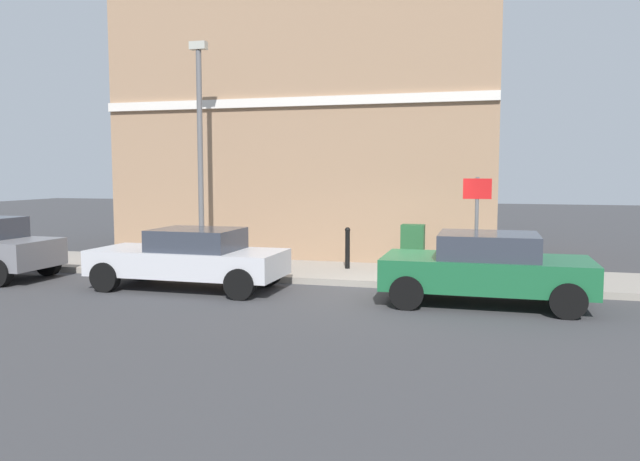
{
  "coord_description": "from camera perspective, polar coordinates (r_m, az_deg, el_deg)",
  "views": [
    {
      "loc": [
        -12.85,
        -1.76,
        2.55
      ],
      "look_at": [
        0.96,
        2.01,
        1.2
      ],
      "focal_mm": 34.65,
      "sensor_mm": 36.0,
      "label": 1
    }
  ],
  "objects": [
    {
      "name": "ground",
      "position": [
        13.22,
        7.36,
        -5.78
      ],
      "size": [
        80.0,
        80.0,
        0.0
      ],
      "primitive_type": "plane",
      "color": "#38383A"
    },
    {
      "name": "sidewalk",
      "position": [
        16.79,
        -12.49,
        -3.22
      ],
      "size": [
        2.74,
        30.0,
        0.15
      ],
      "primitive_type": "cube",
      "color": "gray",
      "rests_on": "ground"
    },
    {
      "name": "corner_building",
      "position": [
        20.26,
        0.18,
        9.35
      ],
      "size": [
        7.03,
        10.99,
        7.9
      ],
      "color": "#937256",
      "rests_on": "ground"
    },
    {
      "name": "car_green",
      "position": [
        12.34,
        15.09,
        -3.3
      ],
      "size": [
        1.94,
        3.91,
        1.39
      ],
      "rotation": [
        0.0,
        0.0,
        1.57
      ],
      "color": "#195933",
      "rests_on": "ground"
    },
    {
      "name": "car_silver",
      "position": [
        13.78,
        -11.91,
        -2.48
      ],
      "size": [
        1.82,
        4.23,
        1.33
      ],
      "rotation": [
        0.0,
        0.0,
        1.56
      ],
      "color": "#B7B7BC",
      "rests_on": "ground"
    },
    {
      "name": "utility_cabinet",
      "position": [
        15.07,
        8.55,
        -1.8
      ],
      "size": [
        0.46,
        0.61,
        1.15
      ],
      "color": "#1E4C28",
      "rests_on": "sidewalk"
    },
    {
      "name": "bollard_near_cabinet",
      "position": [
        15.44,
        2.56,
        -1.48
      ],
      "size": [
        0.14,
        0.14,
        1.04
      ],
      "color": "black",
      "rests_on": "sidewalk"
    },
    {
      "name": "street_sign",
      "position": [
        13.74,
        14.28,
        1.51
      ],
      "size": [
        0.08,
        0.6,
        2.3
      ],
      "color": "#59595B",
      "rests_on": "sidewalk"
    },
    {
      "name": "lamppost",
      "position": [
        16.39,
        -11.02,
        7.92
      ],
      "size": [
        0.2,
        0.44,
        5.72
      ],
      "color": "#59595B",
      "rests_on": "sidewalk"
    }
  ]
}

